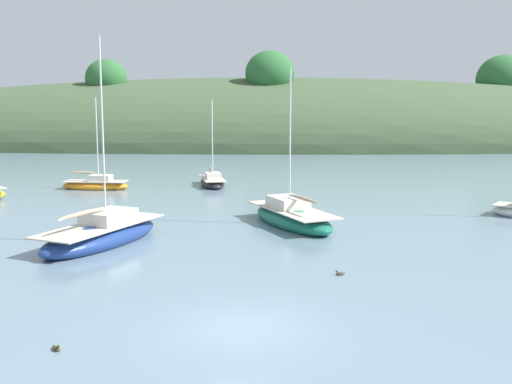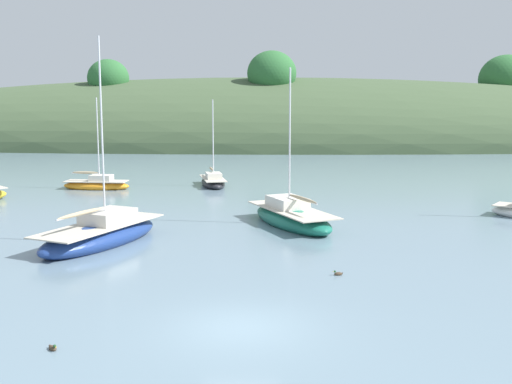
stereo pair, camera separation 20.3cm
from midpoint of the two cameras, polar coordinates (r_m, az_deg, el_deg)
name	(u,v)px [view 1 (the left image)]	position (r m, az deg, el deg)	size (l,w,h in m)	color
ground_plane	(244,328)	(20.02, -1.42, -12.08)	(400.00, 400.00, 0.00)	slate
far_shoreline_hill	(264,143)	(94.97, 0.62, 4.41)	(150.00, 36.00, 22.92)	#425638
sailboat_red_portside	(96,185)	(50.18, -14.28, 0.65)	(5.25, 2.12, 7.13)	orange
sailboat_orange_cutter	(212,182)	(50.45, -4.05, 0.94)	(2.86, 5.43, 6.97)	#232328
sailboat_grey_yawl	(102,235)	(31.52, -13.84, -3.73)	(5.65, 8.31, 10.12)	navy
sailboat_navy_dinghy	(292,217)	(35.11, 3.10, -2.27)	(5.53, 7.89, 8.86)	#196B56
duck_straggler	(340,274)	(25.74, 7.31, -7.28)	(0.42, 0.26, 0.24)	#473828
duck_trailing	(56,349)	(19.23, -17.76, -13.22)	(0.36, 0.37, 0.24)	#473828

